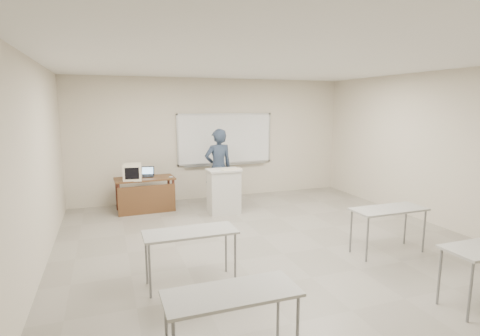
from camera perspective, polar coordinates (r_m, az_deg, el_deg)
name	(u,v)px	position (r m, az deg, el deg)	size (l,w,h in m)	color
floor	(283,254)	(6.16, 6.57, -12.90)	(7.00, 8.00, 0.01)	gray
whiteboard	(225,140)	(9.54, -2.25, 4.36)	(2.48, 0.10, 1.31)	white
student_desks	(333,243)	(4.83, 13.97, -10.98)	(4.40, 2.20, 0.73)	#A0A09B
instructor_desk	(145,189)	(8.51, -14.21, -3.10)	(1.29, 0.64, 0.75)	brown
podium	(224,191)	(8.19, -2.49, -3.54)	(0.70, 0.51, 0.97)	beige
crt_monitor	(133,172)	(8.40, -16.00, -0.56)	(0.38, 0.43, 0.36)	beige
laptop	(147,174)	(8.72, -14.03, -0.90)	(0.29, 0.27, 0.22)	black
mouse	(171,177)	(8.44, -10.50, -1.35)	(0.10, 0.06, 0.04)	#B1B5BA
keyboard	(232,169)	(8.02, -1.24, -0.19)	(0.44, 0.15, 0.02)	beige
presenter	(218,168)	(8.68, -3.32, 0.01)	(0.66, 0.43, 1.81)	black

